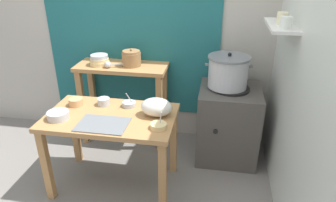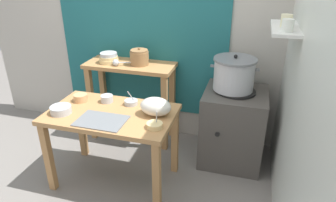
# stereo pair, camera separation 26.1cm
# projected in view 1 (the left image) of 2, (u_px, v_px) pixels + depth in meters

# --- Properties ---
(ground_plane) EXTENTS (9.00, 9.00, 0.00)m
(ground_plane) POSITION_uv_depth(u_px,v_px,m) (123.00, 187.00, 2.84)
(ground_plane) COLOR gray
(wall_back) EXTENTS (4.40, 0.12, 2.60)m
(wall_back) POSITION_uv_depth(u_px,v_px,m) (154.00, 22.00, 3.25)
(wall_back) COLOR #B2ADA3
(wall_back) RESTS_ON ground
(wall_right) EXTENTS (0.30, 3.20, 2.60)m
(wall_right) POSITION_uv_depth(u_px,v_px,m) (303.00, 52.00, 2.25)
(wall_right) COLOR silver
(wall_right) RESTS_ON ground
(prep_table) EXTENTS (1.10, 0.66, 0.72)m
(prep_table) POSITION_uv_depth(u_px,v_px,m) (111.00, 126.00, 2.65)
(prep_table) COLOR #B27F4C
(prep_table) RESTS_ON ground
(back_shelf_table) EXTENTS (0.96, 0.40, 0.90)m
(back_shelf_table) POSITION_uv_depth(u_px,v_px,m) (123.00, 84.00, 3.32)
(back_shelf_table) COLOR #B27F4C
(back_shelf_table) RESTS_ON ground
(stove_block) EXTENTS (0.60, 0.61, 0.78)m
(stove_block) POSITION_uv_depth(u_px,v_px,m) (228.00, 123.00, 3.16)
(stove_block) COLOR #4C4742
(stove_block) RESTS_ON ground
(steamer_pot) EXTENTS (0.45, 0.40, 0.34)m
(steamer_pot) POSITION_uv_depth(u_px,v_px,m) (228.00, 71.00, 2.95)
(steamer_pot) COLOR #B7BABF
(steamer_pot) RESTS_ON stove_block
(clay_pot) EXTENTS (0.20, 0.20, 0.18)m
(clay_pot) POSITION_uv_depth(u_px,v_px,m) (131.00, 58.00, 3.18)
(clay_pot) COLOR olive
(clay_pot) RESTS_ON back_shelf_table
(bowl_stack_enamel) EXTENTS (0.20, 0.20, 0.11)m
(bowl_stack_enamel) POSITION_uv_depth(u_px,v_px,m) (100.00, 60.00, 3.21)
(bowl_stack_enamel) COLOR #E5C684
(bowl_stack_enamel) RESTS_ON back_shelf_table
(ladle) EXTENTS (0.28, 0.11, 0.07)m
(ladle) POSITION_uv_depth(u_px,v_px,m) (109.00, 65.00, 3.14)
(ladle) COLOR #B7BABF
(ladle) RESTS_ON back_shelf_table
(serving_tray) EXTENTS (0.40, 0.28, 0.01)m
(serving_tray) POSITION_uv_depth(u_px,v_px,m) (103.00, 124.00, 2.45)
(serving_tray) COLOR slate
(serving_tray) RESTS_ON prep_table
(plastic_bag) EXTENTS (0.27, 0.19, 0.16)m
(plastic_bag) POSITION_uv_depth(u_px,v_px,m) (156.00, 107.00, 2.56)
(plastic_bag) COLOR silver
(plastic_bag) RESTS_ON prep_table
(prep_bowl_0) EXTENTS (0.12, 0.12, 0.07)m
(prep_bowl_0) POSITION_uv_depth(u_px,v_px,m) (76.00, 102.00, 2.75)
(prep_bowl_0) COLOR tan
(prep_bowl_0) RESTS_ON prep_table
(prep_bowl_1) EXTENTS (0.13, 0.13, 0.15)m
(prep_bowl_1) POSITION_uv_depth(u_px,v_px,m) (159.00, 126.00, 2.39)
(prep_bowl_1) COLOR #E5C684
(prep_bowl_1) RESTS_ON prep_table
(prep_bowl_2) EXTENTS (0.12, 0.12, 0.15)m
(prep_bowl_2) POSITION_uv_depth(u_px,v_px,m) (129.00, 104.00, 2.74)
(prep_bowl_2) COLOR #B7BABF
(prep_bowl_2) RESTS_ON prep_table
(prep_bowl_3) EXTENTS (0.18, 0.18, 0.06)m
(prep_bowl_3) POSITION_uv_depth(u_px,v_px,m) (58.00, 115.00, 2.53)
(prep_bowl_3) COLOR #B7BABF
(prep_bowl_3) RESTS_ON prep_table
(prep_bowl_4) EXTENTS (0.11, 0.11, 0.06)m
(prep_bowl_4) POSITION_uv_depth(u_px,v_px,m) (104.00, 101.00, 2.76)
(prep_bowl_4) COLOR #B7BABF
(prep_bowl_4) RESTS_ON prep_table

